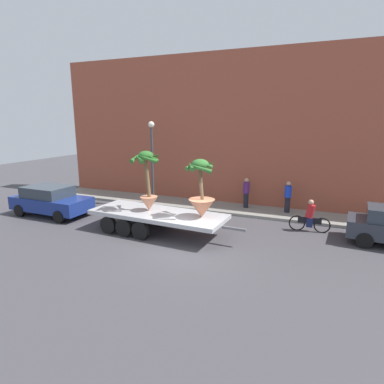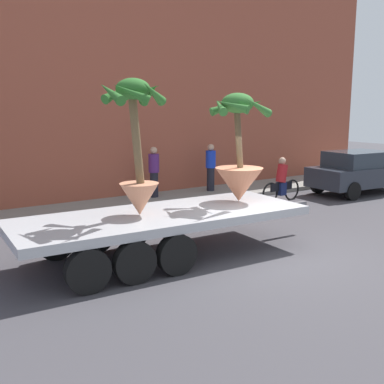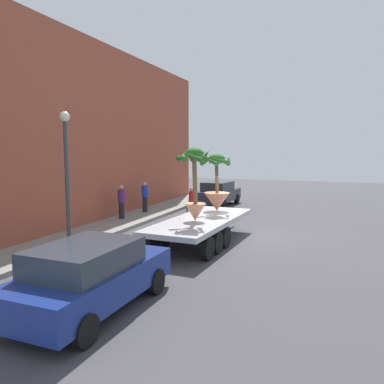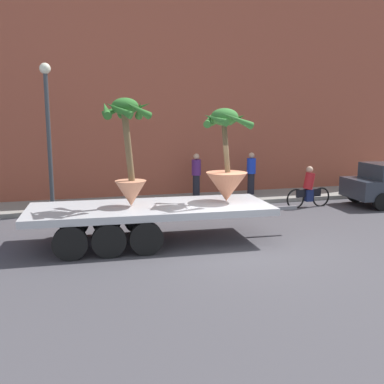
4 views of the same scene
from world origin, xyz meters
name	(u,v)px [view 2 (image 2 of 4)]	position (x,y,z in m)	size (l,w,h in m)	color
ground_plane	(269,254)	(0.00, 0.00, 0.00)	(60.00, 60.00, 0.00)	#423F44
sidewalk	(139,203)	(0.00, 6.10, 0.07)	(24.00, 2.20, 0.15)	gray
building_facade	(113,69)	(0.00, 7.80, 4.44)	(24.00, 1.20, 8.88)	#9E4C38
flatbed_trailer	(151,224)	(-2.30, 1.11, 0.77)	(7.29, 2.56, 0.98)	#B7BABF
potted_palm_rear	(136,148)	(-2.57, 1.19, 2.36)	(1.32, 1.44, 2.74)	tan
potted_palm_middle	(239,161)	(0.05, 1.14, 1.94)	(1.32, 1.42, 2.50)	#C17251
cyclist	(282,182)	(4.33, 3.98, 0.67)	(1.84, 0.37, 1.54)	black
parked_car	(360,171)	(7.81, 3.45, 0.82)	(4.15, 2.05, 1.58)	#2D333D
pedestrian_near_gate	(154,171)	(0.76, 6.42, 1.04)	(0.36, 0.36, 1.71)	black
pedestrian_far_left	(211,167)	(3.06, 6.31, 1.04)	(0.36, 0.36, 1.71)	black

